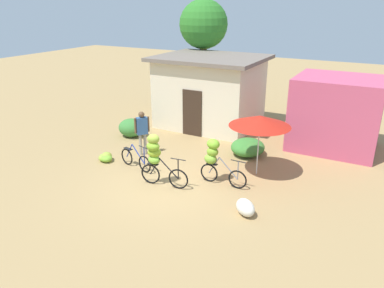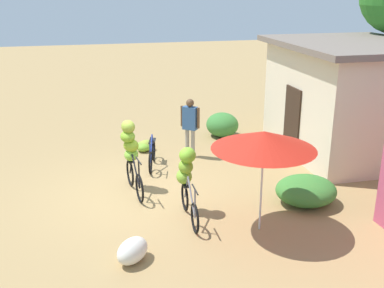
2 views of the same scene
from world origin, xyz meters
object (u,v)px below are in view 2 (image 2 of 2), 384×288
(bicycle_leftmost, at_px, (152,155))
(bicycle_near_pile, at_px, (131,150))
(building_low, at_px, (350,98))
(market_umbrella, at_px, (264,140))
(person_vendor, at_px, (190,122))
(bicycle_center_loaded, at_px, (187,175))
(banana_pile_on_ground, at_px, (145,146))
(produce_sack, at_px, (132,251))

(bicycle_leftmost, height_order, bicycle_near_pile, bicycle_near_pile)
(building_low, xyz_separation_m, bicycle_near_pile, (1.25, -6.40, -0.62))
(building_low, relative_size, bicycle_leftmost, 3.10)
(market_umbrella, height_order, person_vendor, market_umbrella)
(bicycle_near_pile, relative_size, bicycle_center_loaded, 1.06)
(market_umbrella, xyz_separation_m, bicycle_leftmost, (-3.87, -1.58, -1.55))
(bicycle_center_loaded, bearing_deg, person_vendor, 165.69)
(bicycle_leftmost, relative_size, person_vendor, 0.90)
(bicycle_leftmost, relative_size, bicycle_center_loaded, 0.95)
(market_umbrella, xyz_separation_m, bicycle_center_loaded, (-0.98, -1.28, -1.00))
(building_low, xyz_separation_m, market_umbrella, (3.78, -4.13, 0.27))
(banana_pile_on_ground, xyz_separation_m, produce_sack, (5.81, -1.02, 0.08))
(banana_pile_on_ground, bearing_deg, produce_sack, -9.98)
(bicycle_near_pile, distance_m, person_vendor, 2.64)
(bicycle_near_pile, distance_m, banana_pile_on_ground, 2.91)
(produce_sack, bearing_deg, market_umbrella, 102.57)
(bicycle_near_pile, xyz_separation_m, banana_pile_on_ground, (-2.70, 0.67, -0.85))
(building_low, distance_m, bicycle_leftmost, 5.85)
(building_low, distance_m, market_umbrella, 5.60)
(bicycle_leftmost, height_order, banana_pile_on_ground, bicycle_leftmost)
(building_low, height_order, produce_sack, building_low)
(person_vendor, bearing_deg, building_low, 82.24)
(bicycle_near_pile, distance_m, bicycle_center_loaded, 1.84)
(person_vendor, bearing_deg, produce_sack, -23.99)
(bicycle_center_loaded, bearing_deg, market_umbrella, 52.45)
(market_umbrella, relative_size, produce_sack, 2.95)
(market_umbrella, bearing_deg, bicycle_center_loaded, -127.55)
(building_low, height_order, bicycle_leftmost, building_low)
(bicycle_center_loaded, bearing_deg, bicycle_leftmost, -174.01)
(market_umbrella, distance_m, bicycle_near_pile, 3.51)
(bicycle_near_pile, height_order, produce_sack, bicycle_near_pile)
(bicycle_near_pile, xyz_separation_m, produce_sack, (3.11, -0.35, -0.78))
(banana_pile_on_ground, bearing_deg, building_low, 75.81)
(bicycle_center_loaded, relative_size, produce_sack, 2.30)
(bicycle_center_loaded, bearing_deg, banana_pile_on_ground, -175.66)
(bicycle_leftmost, xyz_separation_m, bicycle_center_loaded, (2.89, 0.30, 0.55))
(building_low, distance_m, banana_pile_on_ground, 6.09)
(market_umbrella, relative_size, banana_pile_on_ground, 3.13)
(market_umbrella, distance_m, person_vendor, 4.49)
(bicycle_near_pile, bearing_deg, produce_sack, -6.40)
(bicycle_near_pile, bearing_deg, bicycle_center_loaded, 32.72)
(bicycle_leftmost, bearing_deg, bicycle_near_pile, -27.20)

